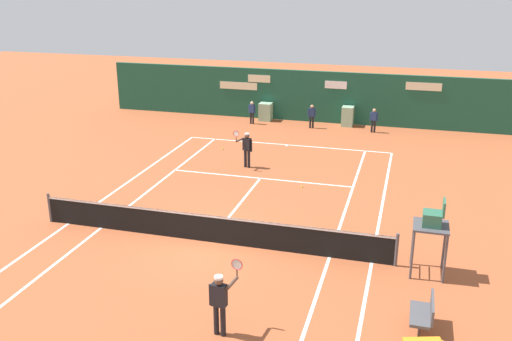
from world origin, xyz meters
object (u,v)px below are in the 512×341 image
Objects in this scene: ball_kid_right_post at (312,115)px; tennis_ball_by_sideline at (223,149)px; tennis_ball_mid_court at (302,186)px; player_near_side at (220,299)px; player_on_baseline at (247,147)px; ball_kid_left_post at (252,111)px; player_bench at (425,312)px; umpire_chair at (432,225)px; ball_kid_centre_post at (374,119)px.

ball_kid_right_post is 20.04× the size of tennis_ball_by_sideline.
player_near_side is at bearing -89.56° from tennis_ball_mid_court.
ball_kid_left_post is (-1.99, 7.75, -0.20)m from player_on_baseline.
player_bench is 10.23m from tennis_ball_mid_court.
ball_kid_right_post reaches higher than tennis_ball_by_sideline.
player_near_side reaches higher than player_bench.
player_near_side is at bearing 132.52° from umpire_chair.
player_on_baseline reaches higher than tennis_ball_mid_court.
ball_kid_left_post is at bearing 110.72° from player_near_side.
player_near_side is 27.21× the size of tennis_ball_by_sideline.
ball_kid_centre_post is 8.89m from tennis_ball_by_sideline.
ball_kid_right_post is (3.57, -0.00, 0.01)m from ball_kid_left_post.
player_on_baseline is at bearing 71.75° from ball_kid_right_post.
tennis_ball_by_sideline is at bearing -35.52° from player_on_baseline.
player_bench is 16.52× the size of tennis_ball_by_sideline.
tennis_ball_mid_court is at bearing 162.75° from player_on_baseline.
player_near_side is at bearing 90.27° from ball_kid_centre_post.
player_bench is (-0.10, -2.96, -1.07)m from umpire_chair.
umpire_chair is 18.51m from ball_kid_left_post.
tennis_ball_mid_court is (-0.08, 10.51, -0.95)m from player_near_side.
player_bench is at bearing -61.62° from tennis_ball_mid_court.
umpire_chair is 1.27× the size of player_near_side.
ball_kid_centre_post is at bearing 90.90° from player_near_side.
player_on_baseline is 1.36× the size of ball_kid_centre_post.
player_near_side is at bearing 107.62° from player_bench.
umpire_chair is 16.88m from ball_kid_right_post.
tennis_ball_by_sideline is (-1.96, 2.36, -0.94)m from player_on_baseline.
tennis_ball_by_sideline is at bearing 99.60° from ball_kid_left_post.
ball_kid_right_post is at bearing -86.75° from player_on_baseline.
ball_kid_left_post is 10.81m from tennis_ball_mid_court.
player_on_baseline is 7.91m from ball_kid_right_post.
player_bench is 0.61× the size of player_on_baseline.
player_near_side is 20.15m from ball_kid_right_post.
player_near_side reaches higher than ball_kid_right_post.
player_bench is at bearing 104.45° from ball_kid_centre_post.
tennis_ball_by_sideline is (-9.87, 10.24, -1.54)m from umpire_chair.
player_on_baseline is at bearing 113.70° from ball_kid_left_post.
player_near_side reaches higher than ball_kid_left_post.
ball_kid_centre_post is 3.49m from ball_kid_right_post.
umpire_chair reaches higher than player_near_side.
ball_kid_centre_post is at bearing 10.29° from umpire_chair.
ball_kid_right_post is at bearing 6.08° from ball_kid_centre_post.
umpire_chair is 11.17m from player_on_baseline.
player_bench is 0.61× the size of player_near_side.
tennis_ball_mid_court is (2.94, -1.84, -0.94)m from player_on_baseline.
umpire_chair reaches higher than ball_kid_centre_post.
tennis_ball_mid_court is at bearing 97.15° from player_near_side.
ball_kid_right_post is (-1.45, 20.10, -0.20)m from player_near_side.
player_near_side is 20.72m from ball_kid_left_post.
tennis_ball_mid_court is 1.00× the size of tennis_ball_by_sideline.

